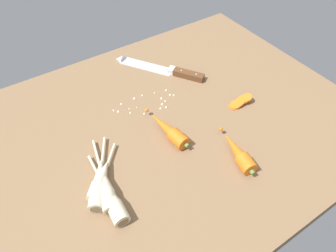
{
  "coord_description": "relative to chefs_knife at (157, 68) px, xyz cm",
  "views": [
    {
      "loc": [
        -34.66,
        -54.43,
        68.8
      ],
      "look_at": [
        0.0,
        -2.0,
        1.5
      ],
      "focal_mm": 33.31,
      "sensor_mm": 36.0,
      "label": 1
    }
  ],
  "objects": [
    {
      "name": "parsnip_front",
      "position": [
        -37.55,
        -35.45,
        1.33
      ],
      "size": [
        7.84,
        23.64,
        4.0
      ],
      "color": "beige",
      "rests_on": "ground_plane"
    },
    {
      "name": "parsnip_mid_right",
      "position": [
        -37.58,
        -33.53,
        1.33
      ],
      "size": [
        14.03,
        15.18,
        4.0
      ],
      "color": "beige",
      "rests_on": "ground_plane"
    },
    {
      "name": "mince_crumbs",
      "position": [
        -11.85,
        -13.82,
        -0.27
      ],
      "size": [
        20.62,
        10.05,
        0.86
      ],
      "color": "beige",
      "rests_on": "ground_plane"
    },
    {
      "name": "whole_carrot",
      "position": [
        -14.07,
        -29.02,
        1.45
      ],
      "size": [
        5.72,
        19.27,
        4.2
      ],
      "color": "orange",
      "rests_on": "ground_plane"
    },
    {
      "name": "whole_carrot_second",
      "position": [
        -2.91,
        -46.42,
        1.45
      ],
      "size": [
        6.52,
        17.31,
        4.2
      ],
      "color": "orange",
      "rests_on": "ground_plane"
    },
    {
      "name": "parsnip_back",
      "position": [
        -38.42,
        -34.0,
        1.33
      ],
      "size": [
        13.69,
        21.32,
        4.0
      ],
      "color": "beige",
      "rests_on": "ground_plane"
    },
    {
      "name": "chefs_knife",
      "position": [
        0.0,
        0.0,
        0.0
      ],
      "size": [
        22.06,
        30.75,
        4.18
      ],
      "color": "silver",
      "rests_on": "ground_plane"
    },
    {
      "name": "carrot_slice_stack",
      "position": [
        12.41,
        -30.7,
        0.42
      ],
      "size": [
        8.41,
        3.71,
        3.06
      ],
      "color": "orange",
      "rests_on": "ground_plane"
    },
    {
      "name": "parsnip_mid_left",
      "position": [
        -37.99,
        -39.6,
        1.33
      ],
      "size": [
        4.76,
        22.85,
        4.0
      ],
      "color": "beige",
      "rests_on": "ground_plane"
    },
    {
      "name": "ground_plane",
      "position": [
        -13.02,
        -25.1,
        -2.65
      ],
      "size": [
        120.0,
        90.0,
        4.0
      ],
      "primitive_type": "cube",
      "color": "brown"
    }
  ]
}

